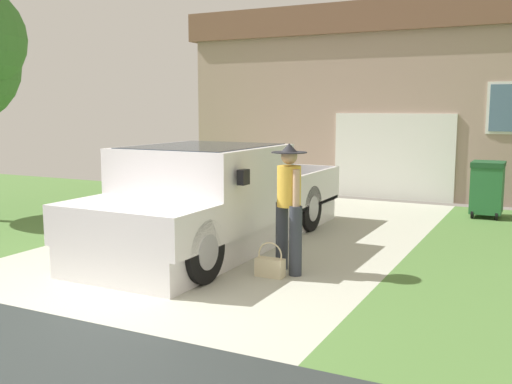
{
  "coord_description": "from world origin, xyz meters",
  "views": [
    {
      "loc": [
        4.37,
        -4.32,
        2.14
      ],
      "look_at": [
        0.7,
        3.01,
        0.96
      ],
      "focal_mm": 41.2,
      "sensor_mm": 36.0,
      "label": 1
    }
  ],
  "objects_px": {
    "handbag": "(270,266)",
    "wheeled_trash_bin": "(487,187)",
    "pickup_truck": "(209,202)",
    "house_with_garage": "(408,101)",
    "person_with_hat": "(289,203)"
  },
  "relations": [
    {
      "from": "pickup_truck",
      "to": "person_with_hat",
      "type": "height_order",
      "value": "person_with_hat"
    },
    {
      "from": "house_with_garage",
      "to": "pickup_truck",
      "type": "bearing_deg",
      "value": -95.83
    },
    {
      "from": "person_with_hat",
      "to": "wheeled_trash_bin",
      "type": "distance_m",
      "value": 5.7
    },
    {
      "from": "handbag",
      "to": "person_with_hat",
      "type": "bearing_deg",
      "value": 68.49
    },
    {
      "from": "house_with_garage",
      "to": "wheeled_trash_bin",
      "type": "height_order",
      "value": "house_with_garage"
    },
    {
      "from": "wheeled_trash_bin",
      "to": "person_with_hat",
      "type": "bearing_deg",
      "value": -109.88
    },
    {
      "from": "person_with_hat",
      "to": "handbag",
      "type": "xyz_separation_m",
      "value": [
        -0.12,
        -0.31,
        -0.78
      ]
    },
    {
      "from": "pickup_truck",
      "to": "wheeled_trash_bin",
      "type": "bearing_deg",
      "value": -127.17
    },
    {
      "from": "house_with_garage",
      "to": "wheeled_trash_bin",
      "type": "relative_size",
      "value": 9.35
    },
    {
      "from": "person_with_hat",
      "to": "house_with_garage",
      "type": "bearing_deg",
      "value": -50.08
    },
    {
      "from": "handbag",
      "to": "house_with_garage",
      "type": "xyz_separation_m",
      "value": [
        -0.56,
        10.32,
        2.18
      ]
    },
    {
      "from": "handbag",
      "to": "wheeled_trash_bin",
      "type": "bearing_deg",
      "value": 70.03
    },
    {
      "from": "wheeled_trash_bin",
      "to": "house_with_garage",
      "type": "bearing_deg",
      "value": 119.33
    },
    {
      "from": "pickup_truck",
      "to": "wheeled_trash_bin",
      "type": "relative_size",
      "value": 5.03
    },
    {
      "from": "pickup_truck",
      "to": "wheeled_trash_bin",
      "type": "distance_m",
      "value": 5.86
    }
  ]
}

